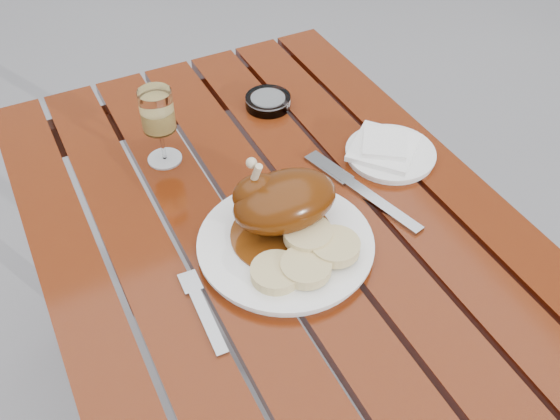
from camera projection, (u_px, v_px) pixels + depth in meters
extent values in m
cube|color=maroon|center=(281.00, 350.00, 1.35)|extent=(0.80, 1.20, 0.75)
cylinder|color=white|center=(286.00, 245.00, 1.05)|extent=(0.39, 0.39, 0.02)
cylinder|color=#5C290A|center=(282.00, 234.00, 1.05)|extent=(0.17, 0.17, 0.00)
ellipsoid|color=#5F2C07|center=(285.00, 201.00, 1.04)|extent=(0.18, 0.12, 0.09)
ellipsoid|color=#5F2C07|center=(257.00, 194.00, 1.03)|extent=(0.09, 0.06, 0.07)
cylinder|color=#C6B28C|center=(252.00, 183.00, 1.02)|extent=(0.03, 0.04, 0.10)
cylinder|color=beige|center=(276.00, 272.00, 0.98)|extent=(0.08, 0.08, 0.02)
cylinder|color=beige|center=(306.00, 267.00, 0.98)|extent=(0.08, 0.08, 0.02)
cylinder|color=beige|center=(335.00, 246.00, 1.01)|extent=(0.08, 0.08, 0.02)
cylinder|color=beige|center=(308.00, 234.00, 1.02)|extent=(0.08, 0.08, 0.02)
cylinder|color=#D6BA61|center=(160.00, 127.00, 1.17)|extent=(0.08, 0.08, 0.16)
cylinder|color=white|center=(390.00, 154.00, 1.22)|extent=(0.18, 0.18, 0.01)
cube|color=white|center=(384.00, 147.00, 1.22)|extent=(0.18, 0.17, 0.01)
cylinder|color=#B2B7BC|center=(268.00, 102.00, 1.34)|extent=(0.11, 0.11, 0.02)
cube|color=gray|center=(205.00, 315.00, 0.95)|extent=(0.03, 0.16, 0.01)
cube|color=gray|center=(370.00, 196.00, 1.14)|extent=(0.08, 0.24, 0.01)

